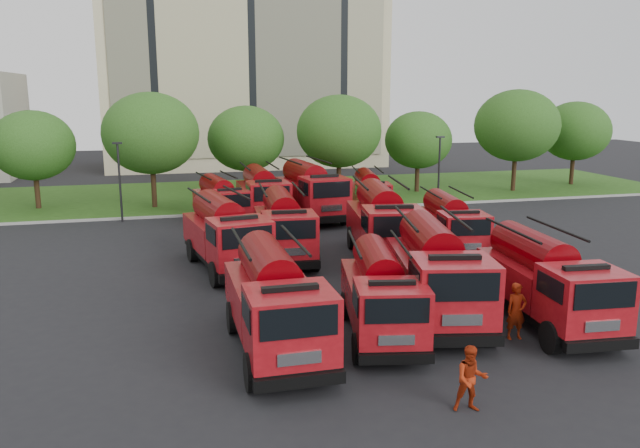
# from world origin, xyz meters

# --- Properties ---
(ground) EXTENTS (140.00, 140.00, 0.00)m
(ground) POSITION_xyz_m (0.00, 0.00, 0.00)
(ground) COLOR black
(ground) RESTS_ON ground
(lawn) EXTENTS (70.00, 16.00, 0.12)m
(lawn) POSITION_xyz_m (0.00, 26.00, 0.06)
(lawn) COLOR #214312
(lawn) RESTS_ON ground
(curb) EXTENTS (70.00, 0.30, 0.14)m
(curb) POSITION_xyz_m (0.00, 17.90, 0.07)
(curb) COLOR gray
(curb) RESTS_ON ground
(apartment_building) EXTENTS (30.00, 14.18, 25.00)m
(apartment_building) POSITION_xyz_m (2.00, 47.94, 12.50)
(apartment_building) COLOR beige
(apartment_building) RESTS_ON ground
(tree_1) EXTENTS (5.71, 5.71, 6.98)m
(tree_1) POSITION_xyz_m (-16.00, 23.00, 4.55)
(tree_1) COLOR #382314
(tree_1) RESTS_ON ground
(tree_2) EXTENTS (6.72, 6.72, 8.22)m
(tree_2) POSITION_xyz_m (-8.00, 21.50, 5.35)
(tree_2) COLOR #382314
(tree_2) RESTS_ON ground
(tree_3) EXTENTS (5.88, 5.88, 7.19)m
(tree_3) POSITION_xyz_m (-1.00, 24.00, 4.68)
(tree_3) COLOR #382314
(tree_3) RESTS_ON ground
(tree_4) EXTENTS (6.55, 6.55, 8.01)m
(tree_4) POSITION_xyz_m (6.00, 22.50, 5.22)
(tree_4) COLOR #382314
(tree_4) RESTS_ON ground
(tree_5) EXTENTS (5.46, 5.46, 6.68)m
(tree_5) POSITION_xyz_m (13.00, 23.50, 4.35)
(tree_5) COLOR #382314
(tree_5) RESTS_ON ground
(tree_6) EXTENTS (6.89, 6.89, 8.42)m
(tree_6) POSITION_xyz_m (21.00, 22.00, 5.49)
(tree_6) COLOR #382314
(tree_6) RESTS_ON ground
(tree_7) EXTENTS (6.05, 6.05, 7.39)m
(tree_7) POSITION_xyz_m (28.00, 24.00, 4.82)
(tree_7) COLOR #382314
(tree_7) RESTS_ON ground
(lamp_post_0) EXTENTS (0.60, 0.25, 5.11)m
(lamp_post_0) POSITION_xyz_m (-10.00, 17.20, 2.90)
(lamp_post_0) COLOR black
(lamp_post_0) RESTS_ON ground
(lamp_post_1) EXTENTS (0.60, 0.25, 5.11)m
(lamp_post_1) POSITION_xyz_m (12.00, 17.20, 2.90)
(lamp_post_1) COLOR black
(lamp_post_1) RESTS_ON ground
(fire_truck_0) EXTENTS (2.72, 7.26, 3.29)m
(fire_truck_0) POSITION_xyz_m (-3.99, -5.32, 1.66)
(fire_truck_0) COLOR black
(fire_truck_0) RESTS_ON ground
(fire_truck_1) EXTENTS (3.40, 6.74, 2.93)m
(fire_truck_1) POSITION_xyz_m (-0.26, -4.91, 1.47)
(fire_truck_1) COLOR black
(fire_truck_1) RESTS_ON ground
(fire_truck_2) EXTENTS (4.07, 7.94, 3.45)m
(fire_truck_2) POSITION_xyz_m (2.25, -3.80, 1.74)
(fire_truck_2) COLOR black
(fire_truck_2) RESTS_ON ground
(fire_truck_3) EXTENTS (2.99, 7.15, 3.18)m
(fire_truck_3) POSITION_xyz_m (5.83, -5.31, 1.60)
(fire_truck_3) COLOR black
(fire_truck_3) RESTS_ON ground
(fire_truck_4) EXTENTS (3.72, 7.66, 3.34)m
(fire_truck_4) POSITION_xyz_m (-4.60, 4.69, 1.68)
(fire_truck_4) COLOR black
(fire_truck_4) RESTS_ON ground
(fire_truck_5) EXTENTS (3.05, 7.33, 3.26)m
(fire_truck_5) POSITION_xyz_m (-1.59, 5.83, 1.64)
(fire_truck_5) COLOR black
(fire_truck_5) RESTS_ON ground
(fire_truck_6) EXTENTS (3.90, 8.20, 3.58)m
(fire_truck_6) POSITION_xyz_m (3.24, 4.67, 1.80)
(fire_truck_6) COLOR black
(fire_truck_6) RESTS_ON ground
(fire_truck_7) EXTENTS (3.15, 6.73, 2.95)m
(fire_truck_7) POSITION_xyz_m (6.99, 4.86, 1.48)
(fire_truck_7) COLOR black
(fire_truck_7) RESTS_ON ground
(fire_truck_8) EXTENTS (3.28, 6.73, 2.94)m
(fire_truck_8) POSITION_xyz_m (-3.88, 14.78, 1.48)
(fire_truck_8) COLOR black
(fire_truck_8) RESTS_ON ground
(fire_truck_9) EXTENTS (2.79, 7.37, 3.33)m
(fire_truck_9) POSITION_xyz_m (-1.12, 15.71, 1.68)
(fire_truck_9) COLOR black
(fire_truck_9) RESTS_ON ground
(fire_truck_10) EXTENTS (3.56, 8.21, 3.63)m
(fire_truck_10) POSITION_xyz_m (2.05, 15.39, 1.83)
(fire_truck_10) COLOR black
(fire_truck_10) RESTS_ON ground
(fire_truck_11) EXTENTS (3.29, 6.65, 2.90)m
(fire_truck_11) POSITION_xyz_m (6.19, 15.68, 1.46)
(fire_truck_11) COLOR black
(fire_truck_11) RESTS_ON ground
(firefighter_0) EXTENTS (0.75, 0.57, 1.95)m
(firefighter_0) POSITION_xyz_m (4.06, -6.37, 0.00)
(firefighter_0) COLOR #96230B
(firefighter_0) RESTS_ON ground
(firefighter_1) EXTENTS (0.96, 0.66, 1.80)m
(firefighter_1) POSITION_xyz_m (0.26, -10.47, 0.00)
(firefighter_1) COLOR #96230B
(firefighter_1) RESTS_ON ground
(firefighter_2) EXTENTS (0.82, 1.13, 1.72)m
(firefighter_2) POSITION_xyz_m (7.23, -5.20, 0.00)
(firefighter_2) COLOR #96230B
(firefighter_2) RESTS_ON ground
(firefighter_3) EXTENTS (1.14, 0.70, 1.66)m
(firefighter_3) POSITION_xyz_m (8.66, -1.06, 0.00)
(firefighter_3) COLOR black
(firefighter_3) RESTS_ON ground
(firefighter_4) EXTENTS (1.15, 1.08, 1.97)m
(firefighter_4) POSITION_xyz_m (-4.39, -1.23, 0.00)
(firefighter_4) COLOR black
(firefighter_4) RESTS_ON ground
(firefighter_5) EXTENTS (1.78, 0.87, 1.87)m
(firefighter_5) POSITION_xyz_m (8.08, 0.92, 0.00)
(firefighter_5) COLOR #96230B
(firefighter_5) RESTS_ON ground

